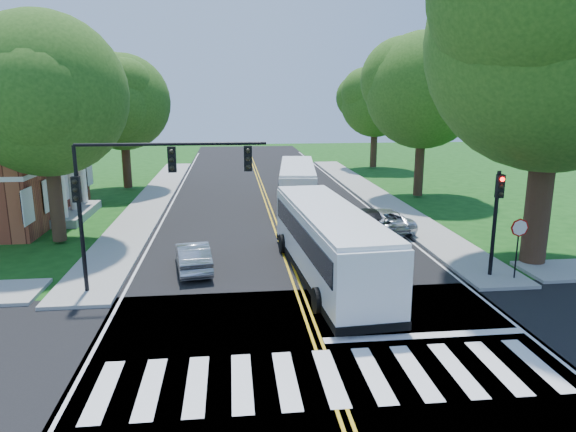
{
  "coord_description": "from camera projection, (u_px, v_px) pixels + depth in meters",
  "views": [
    {
      "loc": [
        -2.55,
        -12.91,
        7.48
      ],
      "look_at": [
        -0.13,
        8.65,
        2.4
      ],
      "focal_mm": 32.0,
      "sensor_mm": 36.0,
      "label": 1
    }
  ],
  "objects": [
    {
      "name": "ground",
      "position": [
        327.0,
        368.0,
        14.48
      ],
      "size": [
        140.0,
        140.0,
        0.0
      ],
      "primitive_type": "plane",
      "color": "#124010",
      "rests_on": "ground"
    },
    {
      "name": "road",
      "position": [
        273.0,
        219.0,
        31.89
      ],
      "size": [
        14.0,
        96.0,
        0.01
      ],
      "primitive_type": "cube",
      "color": "black",
      "rests_on": "ground"
    },
    {
      "name": "cross_road",
      "position": [
        327.0,
        368.0,
        14.47
      ],
      "size": [
        60.0,
        12.0,
        0.01
      ],
      "primitive_type": "cube",
      "color": "black",
      "rests_on": "ground"
    },
    {
      "name": "center_line",
      "position": [
        268.0,
        206.0,
        35.76
      ],
      "size": [
        0.36,
        70.0,
        0.01
      ],
      "primitive_type": "cube",
      "color": "gold",
      "rests_on": "road"
    },
    {
      "name": "edge_line_w",
      "position": [
        169.0,
        208.0,
        35.02
      ],
      "size": [
        0.12,
        70.0,
        0.01
      ],
      "primitive_type": "cube",
      "color": "silver",
      "rests_on": "road"
    },
    {
      "name": "edge_line_e",
      "position": [
        364.0,
        204.0,
        36.5
      ],
      "size": [
        0.12,
        70.0,
        0.01
      ],
      "primitive_type": "cube",
      "color": "silver",
      "rests_on": "road"
    },
    {
      "name": "crosswalk",
      "position": [
        330.0,
        377.0,
        13.99
      ],
      "size": [
        12.6,
        3.0,
        0.01
      ],
      "primitive_type": "cube",
      "color": "silver",
      "rests_on": "road"
    },
    {
      "name": "stop_bar",
      "position": [
        425.0,
        335.0,
        16.4
      ],
      "size": [
        6.6,
        0.4,
        0.01
      ],
      "primitive_type": "cube",
      "color": "silver",
      "rests_on": "road"
    },
    {
      "name": "sidewalk_nw",
      "position": [
        153.0,
        199.0,
        37.74
      ],
      "size": [
        2.6,
        40.0,
        0.15
      ],
      "primitive_type": "cube",
      "color": "gray",
      "rests_on": "ground"
    },
    {
      "name": "sidewalk_ne",
      "position": [
        373.0,
        195.0,
        39.55
      ],
      "size": [
        2.6,
        40.0,
        0.15
      ],
      "primitive_type": "cube",
      "color": "gray",
      "rests_on": "ground"
    },
    {
      "name": "tree_ne_big",
      "position": [
        557.0,
        43.0,
        21.22
      ],
      "size": [
        10.8,
        10.8,
        14.91
      ],
      "color": "black",
      "rests_on": "ground"
    },
    {
      "name": "tree_west_near",
      "position": [
        45.0,
        95.0,
        25.05
      ],
      "size": [
        8.0,
        8.0,
        11.4
      ],
      "color": "black",
      "rests_on": "ground"
    },
    {
      "name": "tree_west_far",
      "position": [
        122.0,
        102.0,
        40.71
      ],
      "size": [
        7.6,
        7.6,
        10.67
      ],
      "color": "black",
      "rests_on": "ground"
    },
    {
      "name": "tree_east_mid",
      "position": [
        424.0,
        91.0,
        37.16
      ],
      "size": [
        8.4,
        8.4,
        11.93
      ],
      "color": "black",
      "rests_on": "ground"
    },
    {
      "name": "tree_east_far",
      "position": [
        375.0,
        102.0,
        52.97
      ],
      "size": [
        7.2,
        7.2,
        10.34
      ],
      "color": "black",
      "rests_on": "ground"
    },
    {
      "name": "signal_nw",
      "position": [
        142.0,
        182.0,
        19.06
      ],
      "size": [
        7.15,
        0.46,
        5.66
      ],
      "color": "black",
      "rests_on": "ground"
    },
    {
      "name": "signal_ne",
      "position": [
        497.0,
        210.0,
        20.92
      ],
      "size": [
        0.3,
        0.46,
        4.4
      ],
      "color": "black",
      "rests_on": "ground"
    },
    {
      "name": "stop_sign",
      "position": [
        519.0,
        234.0,
        20.77
      ],
      "size": [
        0.76,
        0.08,
        2.53
      ],
      "color": "black",
      "rests_on": "ground"
    },
    {
      "name": "bus_lead",
      "position": [
        328.0,
        241.0,
        21.36
      ],
      "size": [
        3.38,
        11.69,
        2.99
      ],
      "rotation": [
        0.0,
        0.0,
        3.21
      ],
      "color": "white",
      "rests_on": "road"
    },
    {
      "name": "bus_follow",
      "position": [
        297.0,
        183.0,
        36.19
      ],
      "size": [
        3.66,
        11.06,
        2.81
      ],
      "rotation": [
        0.0,
        0.0,
        3.02
      ],
      "color": "white",
      "rests_on": "road"
    },
    {
      "name": "hatchback",
      "position": [
        193.0,
        256.0,
        22.41
      ],
      "size": [
        1.93,
        4.05,
        1.28
      ],
      "primitive_type": "imported",
      "rotation": [
        0.0,
        0.0,
        3.29
      ],
      "color": "#A6A8AD",
      "rests_on": "road"
    },
    {
      "name": "suv",
      "position": [
        381.0,
        220.0,
        29.0
      ],
      "size": [
        3.13,
        5.1,
        1.32
      ],
      "primitive_type": "imported",
      "rotation": [
        0.0,
        0.0,
        3.35
      ],
      "color": "silver",
      "rests_on": "road"
    },
    {
      "name": "dark_sedan",
      "position": [
        365.0,
        220.0,
        29.01
      ],
      "size": [
        2.56,
        4.76,
        1.31
      ],
      "primitive_type": "imported",
      "rotation": [
        0.0,
        0.0,
        3.31
      ],
      "color": "black",
      "rests_on": "road"
    }
  ]
}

